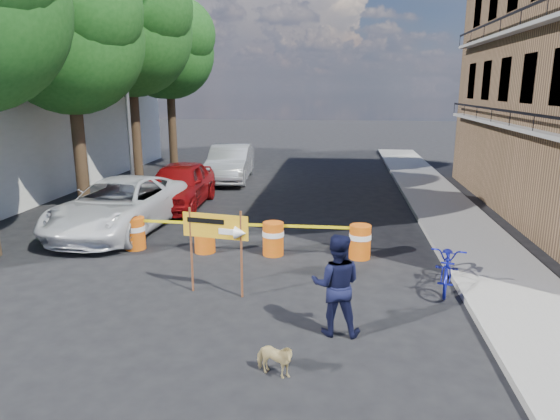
% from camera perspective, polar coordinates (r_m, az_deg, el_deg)
% --- Properties ---
extents(ground, '(120.00, 120.00, 0.00)m').
position_cam_1_polar(ground, '(10.85, -6.29, -10.08)').
color(ground, black).
rests_on(ground, ground).
extents(sidewalk_east, '(2.40, 40.00, 0.15)m').
position_cam_1_polar(sidewalk_east, '(16.68, 20.00, -1.99)').
color(sidewalk_east, gray).
rests_on(sidewalk_east, ground).
extents(tree_mid_a, '(5.25, 5.00, 8.68)m').
position_cam_1_polar(tree_mid_a, '(19.03, -22.80, 17.71)').
color(tree_mid_a, '#332316').
rests_on(tree_mid_a, ground).
extents(tree_mid_b, '(5.67, 5.40, 9.62)m').
position_cam_1_polar(tree_mid_b, '(23.58, -16.73, 18.96)').
color(tree_mid_b, '#332316').
rests_on(tree_mid_b, ground).
extents(tree_far, '(5.04, 4.80, 8.84)m').
position_cam_1_polar(tree_far, '(28.21, -12.51, 17.25)').
color(tree_far, '#332316').
rests_on(tree_far, ground).
extents(streetlamp, '(1.25, 0.18, 8.00)m').
position_cam_1_polar(streetlamp, '(20.85, -16.98, 13.23)').
color(streetlamp, gray).
rests_on(streetlamp, ground).
extents(barrel_far_left, '(0.58, 0.58, 0.90)m').
position_cam_1_polar(barrel_far_left, '(14.40, -16.26, -2.49)').
color(barrel_far_left, '#CB5E0B').
rests_on(barrel_far_left, ground).
extents(barrel_mid_left, '(0.58, 0.58, 0.90)m').
position_cam_1_polar(barrel_mid_left, '(13.71, -8.61, -2.90)').
color(barrel_mid_left, '#CB5E0B').
rests_on(barrel_mid_left, ground).
extents(barrel_mid_right, '(0.58, 0.58, 0.90)m').
position_cam_1_polar(barrel_mid_right, '(13.34, -0.78, -3.22)').
color(barrel_mid_right, '#CB5E0B').
rests_on(barrel_mid_right, ground).
extents(barrel_far_right, '(0.58, 0.58, 0.90)m').
position_cam_1_polar(barrel_far_right, '(13.25, 9.13, -3.52)').
color(barrel_far_right, '#CB5E0B').
rests_on(barrel_far_right, ground).
extents(detour_sign, '(1.46, 0.42, 1.90)m').
position_cam_1_polar(detour_sign, '(10.57, -6.44, -2.66)').
color(detour_sign, '#592D19').
rests_on(detour_sign, ground).
extents(pedestrian, '(0.94, 0.74, 1.89)m').
position_cam_1_polar(pedestrian, '(9.09, 6.45, -8.47)').
color(pedestrian, black).
rests_on(pedestrian, ground).
extents(bicycle, '(0.94, 1.21, 2.04)m').
position_cam_1_polar(bicycle, '(11.62, 18.82, -3.75)').
color(bicycle, '#121692').
rests_on(bicycle, ground).
extents(dog, '(0.75, 0.53, 0.58)m').
position_cam_1_polar(dog, '(8.05, -0.66, -16.70)').
color(dog, tan).
rests_on(dog, ground).
extents(suv_white, '(3.12, 6.03, 1.63)m').
position_cam_1_polar(suv_white, '(16.29, -17.83, 0.50)').
color(suv_white, silver).
rests_on(suv_white, ground).
extents(sedan_red, '(2.15, 5.02, 1.69)m').
position_cam_1_polar(sedan_red, '(19.00, -11.46, 2.83)').
color(sedan_red, maroon).
rests_on(sedan_red, ground).
extents(sedan_silver, '(2.21, 5.30, 1.71)m').
position_cam_1_polar(sedan_silver, '(24.17, -5.71, 5.37)').
color(sedan_silver, silver).
rests_on(sedan_silver, ground).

